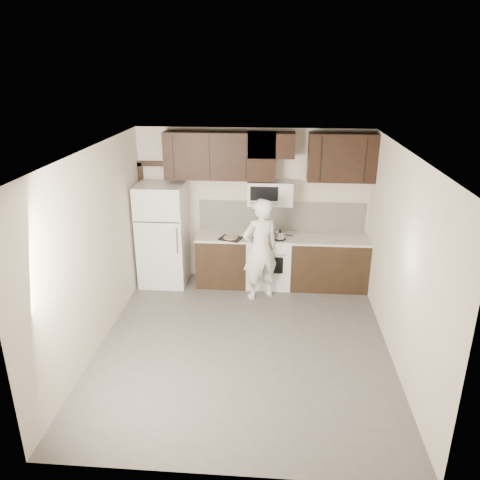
# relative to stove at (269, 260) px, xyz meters

# --- Properties ---
(floor) EXTENTS (4.50, 4.50, 0.00)m
(floor) POSITION_rel_stove_xyz_m (-0.30, -1.94, -0.46)
(floor) COLOR #53504E
(floor) RESTS_ON ground
(back_wall) EXTENTS (4.00, 0.00, 4.00)m
(back_wall) POSITION_rel_stove_xyz_m (-0.30, 0.31, 0.89)
(back_wall) COLOR beige
(back_wall) RESTS_ON ground
(ceiling) EXTENTS (4.50, 4.50, 0.00)m
(ceiling) POSITION_rel_stove_xyz_m (-0.30, -1.94, 2.24)
(ceiling) COLOR white
(ceiling) RESTS_ON back_wall
(counter_run) EXTENTS (2.95, 0.64, 0.91)m
(counter_run) POSITION_rel_stove_xyz_m (0.30, 0.00, -0.00)
(counter_run) COLOR black
(counter_run) RESTS_ON floor
(stove) EXTENTS (0.76, 0.66, 0.94)m
(stove) POSITION_rel_stove_xyz_m (0.00, 0.00, 0.00)
(stove) COLOR silver
(stove) RESTS_ON floor
(backsplash) EXTENTS (2.90, 0.02, 0.54)m
(backsplash) POSITION_rel_stove_xyz_m (0.20, 0.30, 0.72)
(backsplash) COLOR silver
(backsplash) RESTS_ON counter_run
(upper_cabinets) EXTENTS (3.48, 0.35, 0.78)m
(upper_cabinets) POSITION_rel_stove_xyz_m (-0.09, 0.14, 1.82)
(upper_cabinets) COLOR black
(upper_cabinets) RESTS_ON back_wall
(microwave) EXTENTS (0.76, 0.42, 0.40)m
(microwave) POSITION_rel_stove_xyz_m (-0.00, 0.12, 1.19)
(microwave) COLOR silver
(microwave) RESTS_ON upper_cabinets
(refrigerator) EXTENTS (0.80, 0.76, 1.80)m
(refrigerator) POSITION_rel_stove_xyz_m (-1.85, -0.05, 0.44)
(refrigerator) COLOR silver
(refrigerator) RESTS_ON floor
(door_trim) EXTENTS (0.50, 0.08, 2.12)m
(door_trim) POSITION_rel_stove_xyz_m (-2.22, 0.27, 0.79)
(door_trim) COLOR black
(door_trim) RESTS_ON floor
(saucepan) EXTENTS (0.31, 0.18, 0.17)m
(saucepan) POSITION_rel_stove_xyz_m (0.18, -0.15, 0.52)
(saucepan) COLOR silver
(saucepan) RESTS_ON stove
(baking_tray) EXTENTS (0.42, 0.36, 0.02)m
(baking_tray) POSITION_rel_stove_xyz_m (-0.65, -0.19, 0.46)
(baking_tray) COLOR black
(baking_tray) RESTS_ON counter_run
(pizza) EXTENTS (0.30, 0.30, 0.02)m
(pizza) POSITION_rel_stove_xyz_m (-0.65, -0.19, 0.48)
(pizza) COLOR #CBAD88
(pizza) RESTS_ON baking_tray
(person) EXTENTS (0.75, 0.66, 1.72)m
(person) POSITION_rel_stove_xyz_m (-0.14, -0.50, 0.40)
(person) COLOR white
(person) RESTS_ON floor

